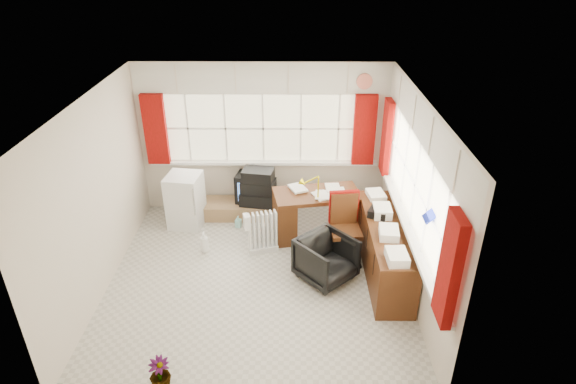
# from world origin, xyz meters

# --- Properties ---
(ground) EXTENTS (4.00, 4.00, 0.00)m
(ground) POSITION_xyz_m (0.00, 0.00, 0.00)
(ground) COLOR beige
(ground) RESTS_ON ground
(room_walls) EXTENTS (4.00, 4.00, 4.00)m
(room_walls) POSITION_xyz_m (0.00, 0.00, 1.50)
(room_walls) COLOR beige
(room_walls) RESTS_ON ground
(window_back) EXTENTS (3.70, 0.12, 3.60)m
(window_back) POSITION_xyz_m (0.00, 1.94, 0.95)
(window_back) COLOR #F9F1C5
(window_back) RESTS_ON room_walls
(window_right) EXTENTS (0.12, 3.70, 3.60)m
(window_right) POSITION_xyz_m (1.94, 0.00, 0.95)
(window_right) COLOR #F9F1C5
(window_right) RESTS_ON room_walls
(curtains) EXTENTS (3.83, 3.83, 1.15)m
(curtains) POSITION_xyz_m (0.92, 0.93, 1.46)
(curtains) COLOR #950809
(curtains) RESTS_ON room_walls
(overhead_cabinets) EXTENTS (3.98, 3.98, 0.48)m
(overhead_cabinets) POSITION_xyz_m (0.98, 0.98, 2.25)
(overhead_cabinets) COLOR silver
(overhead_cabinets) RESTS_ON room_walls
(desk) EXTENTS (1.38, 0.85, 0.78)m
(desk) POSITION_xyz_m (0.84, 1.13, 0.41)
(desk) COLOR #532D13
(desk) RESTS_ON ground
(desk_lamp) EXTENTS (0.16, 0.15, 0.39)m
(desk_lamp) POSITION_xyz_m (0.84, 0.95, 1.01)
(desk_lamp) COLOR yellow
(desk_lamp) RESTS_ON desk
(task_chair) EXTENTS (0.47, 0.50, 1.03)m
(task_chair) POSITION_xyz_m (1.20, 0.55, 0.55)
(task_chair) COLOR black
(task_chair) RESTS_ON ground
(office_chair) EXTENTS (0.95, 0.96, 0.62)m
(office_chair) POSITION_xyz_m (0.93, 0.04, 0.31)
(office_chair) COLOR black
(office_chair) RESTS_ON ground
(radiator) EXTENTS (0.46, 0.29, 0.65)m
(radiator) POSITION_xyz_m (0.03, 0.69, 0.26)
(radiator) COLOR white
(radiator) RESTS_ON ground
(credenza) EXTENTS (0.50, 2.00, 0.85)m
(credenza) POSITION_xyz_m (1.73, 0.20, 0.39)
(credenza) COLOR #532D13
(credenza) RESTS_ON ground
(file_tray) EXTENTS (0.36, 0.40, 0.11)m
(file_tray) POSITION_xyz_m (1.67, 0.48, 0.80)
(file_tray) COLOR black
(file_tray) RESTS_ON credenza
(tv_bench) EXTENTS (1.40, 0.50, 0.25)m
(tv_bench) POSITION_xyz_m (-0.55, 1.72, 0.12)
(tv_bench) COLOR #A37951
(tv_bench) RESTS_ON ground
(crt_tv) EXTENTS (0.62, 0.59, 0.48)m
(crt_tv) POSITION_xyz_m (-0.17, 1.82, 0.49)
(crt_tv) COLOR black
(crt_tv) RESTS_ON tv_bench
(hifi_stack) EXTENTS (0.64, 0.46, 0.61)m
(hifi_stack) POSITION_xyz_m (-0.08, 1.68, 0.54)
(hifi_stack) COLOR black
(hifi_stack) RESTS_ON tv_bench
(mini_fridge) EXTENTS (0.58, 0.59, 0.87)m
(mini_fridge) POSITION_xyz_m (-1.23, 1.44, 0.44)
(mini_fridge) COLOR white
(mini_fridge) RESTS_ON ground
(spray_bottle_a) EXTENTS (0.13, 0.13, 0.33)m
(spray_bottle_a) POSITION_xyz_m (-0.83, 0.66, 0.17)
(spray_bottle_a) COLOR white
(spray_bottle_a) RESTS_ON ground
(spray_bottle_b) EXTENTS (0.11, 0.11, 0.20)m
(spray_bottle_b) POSITION_xyz_m (-0.40, 1.35, 0.10)
(spray_bottle_b) COLOR #99E4D8
(spray_bottle_b) RESTS_ON ground
(flower_vase) EXTENTS (0.28, 0.28, 0.39)m
(flower_vase) POSITION_xyz_m (-0.88, -1.80, 0.19)
(flower_vase) COLOR black
(flower_vase) RESTS_ON ground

